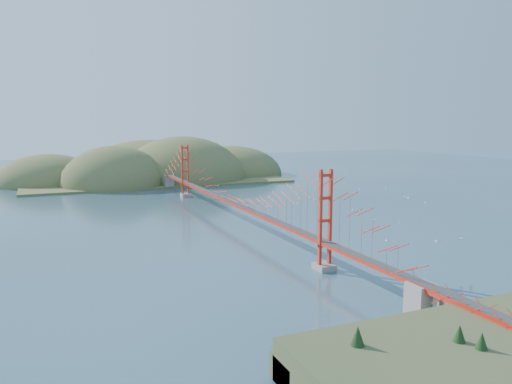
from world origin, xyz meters
name	(u,v)px	position (x,y,z in m)	size (l,w,h in m)	color
ground	(233,221)	(0.00, 0.00, 0.00)	(320.00, 320.00, 0.00)	#2D4A5B
bridge	(232,181)	(0.00, 0.18, 7.01)	(2.20, 94.40, 12.00)	gray
approach_viaduct	(476,317)	(0.00, -51.91, 2.55)	(1.40, 12.00, 3.38)	red
promontory	(441,330)	(0.00, -48.50, 0.12)	(9.00, 6.00, 0.24)	#59544C
fort	(439,320)	(0.40, -47.80, 0.67)	(3.70, 2.30, 1.75)	brown
far_headlands	(158,178)	(2.21, 68.52, 0.00)	(84.00, 58.00, 25.00)	brown
sailboat_4	(360,189)	(42.39, 23.59, 0.15)	(0.57, 0.58, 0.65)	white
sailboat_7	(314,200)	(23.73, 13.77, 0.16)	(0.66, 0.64, 0.74)	white
sailboat_10	(436,240)	(21.76, -24.62, 0.14)	(0.39, 0.49, 0.58)	white
sailboat_3	(225,200)	(6.00, 20.79, 0.14)	(0.54, 0.54, 0.60)	white
sailboat_8	(405,197)	(44.43, 9.31, 0.16)	(0.69, 0.69, 0.74)	white
sailboat_14	(399,222)	(25.14, -12.29, 0.14)	(0.56, 0.56, 0.58)	white
sailboat_6	(461,238)	(26.06, -24.98, 0.15)	(0.62, 0.62, 0.64)	white
sailboat_16	(298,203)	(18.52, 11.28, 0.14)	(0.54, 0.53, 0.60)	white
sailboat_17	(386,188)	(49.95, 23.05, 0.15)	(0.59, 0.59, 0.66)	white
sailboat_0	(386,240)	(15.44, -21.50, 0.13)	(0.47, 0.50, 0.56)	white
sailboat_9	(426,202)	(43.91, 2.25, 0.15)	(0.60, 0.60, 0.65)	white
sailboat_2	(352,211)	(24.04, -0.21, 0.15)	(0.58, 0.57, 0.66)	white
sailboat_5	(408,197)	(44.68, 8.50, 0.16)	(0.53, 0.63, 0.74)	white
sailboat_1	(374,219)	(22.89, -8.57, 0.13)	(0.53, 0.53, 0.56)	white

